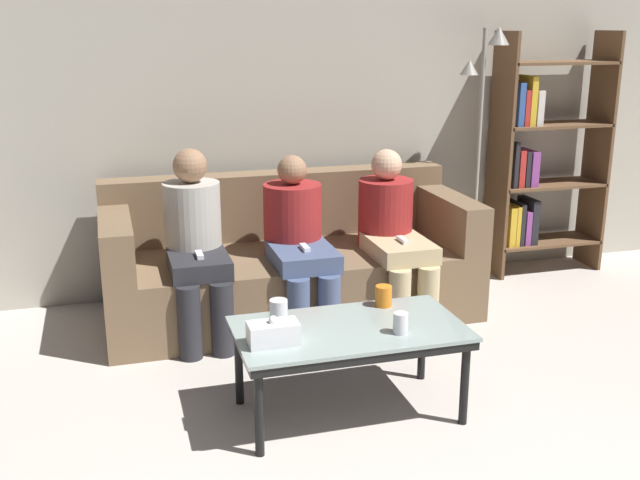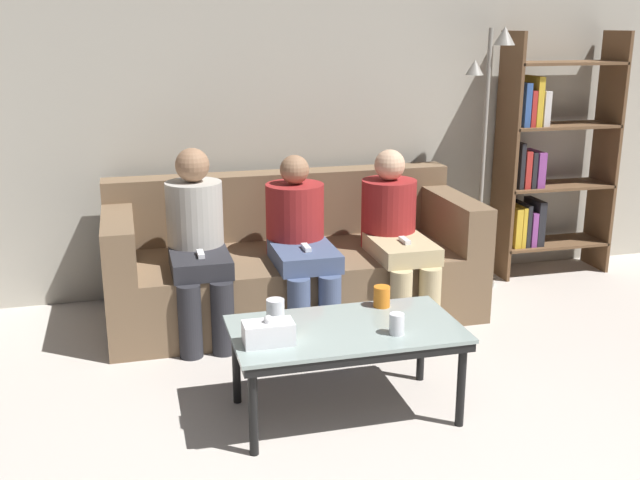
{
  "view_description": "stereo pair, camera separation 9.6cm",
  "coord_description": "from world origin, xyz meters",
  "px_view_note": "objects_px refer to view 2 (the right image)",
  "views": [
    {
      "loc": [
        -1.07,
        -1.05,
        1.78
      ],
      "look_at": [
        0.0,
        2.62,
        0.67
      ],
      "focal_mm": 42.0,
      "sensor_mm": 36.0,
      "label": 1
    },
    {
      "loc": [
        -0.97,
        -1.08,
        1.78
      ],
      "look_at": [
        0.0,
        2.62,
        0.67
      ],
      "focal_mm": 42.0,
      "sensor_mm": 36.0,
      "label": 2
    }
  ],
  "objects_px": {
    "seated_person_mid_right": "(395,230)",
    "cup_near_left": "(275,312)",
    "cup_far_center": "(382,297)",
    "tissue_box": "(269,333)",
    "bookshelf": "(543,162)",
    "standing_lamp": "(487,131)",
    "coffee_table": "(346,336)",
    "seated_person_left_end": "(197,239)",
    "seated_person_mid_left": "(300,237)",
    "cup_near_right": "(397,324)",
    "couch": "(292,264)"
  },
  "relations": [
    {
      "from": "seated_person_mid_right",
      "to": "cup_near_left",
      "type": "bearing_deg",
      "value": -133.76
    },
    {
      "from": "cup_far_center",
      "to": "tissue_box",
      "type": "bearing_deg",
      "value": -154.52
    },
    {
      "from": "bookshelf",
      "to": "standing_lamp",
      "type": "xyz_separation_m",
      "value": [
        -0.53,
        -0.14,
        0.26
      ]
    },
    {
      "from": "cup_far_center",
      "to": "tissue_box",
      "type": "xyz_separation_m",
      "value": [
        -0.62,
        -0.3,
        -0.0
      ]
    },
    {
      "from": "standing_lamp",
      "to": "seated_person_mid_right",
      "type": "relative_size",
      "value": 1.7
    },
    {
      "from": "standing_lamp",
      "to": "coffee_table",
      "type": "bearing_deg",
      "value": -133.3
    },
    {
      "from": "standing_lamp",
      "to": "seated_person_left_end",
      "type": "height_order",
      "value": "standing_lamp"
    },
    {
      "from": "cup_near_left",
      "to": "seated_person_mid_right",
      "type": "relative_size",
      "value": 0.11
    },
    {
      "from": "cup_far_center",
      "to": "seated_person_left_end",
      "type": "distance_m",
      "value": 1.24
    },
    {
      "from": "cup_far_center",
      "to": "seated_person_mid_left",
      "type": "distance_m",
      "value": 0.94
    },
    {
      "from": "standing_lamp",
      "to": "seated_person_left_end",
      "type": "relative_size",
      "value": 1.61
    },
    {
      "from": "seated_person_left_end",
      "to": "seated_person_mid_right",
      "type": "bearing_deg",
      "value": -1.07
    },
    {
      "from": "bookshelf",
      "to": "seated_person_mid_right",
      "type": "bearing_deg",
      "value": -157.54
    },
    {
      "from": "cup_near_right",
      "to": "standing_lamp",
      "type": "xyz_separation_m",
      "value": [
        1.24,
        1.66,
        0.59
      ]
    },
    {
      "from": "couch",
      "to": "seated_person_mid_right",
      "type": "xyz_separation_m",
      "value": [
        0.6,
        -0.24,
        0.25
      ]
    },
    {
      "from": "coffee_table",
      "to": "cup_near_left",
      "type": "relative_size",
      "value": 8.95
    },
    {
      "from": "cup_near_left",
      "to": "bookshelf",
      "type": "bearing_deg",
      "value": 34.16
    },
    {
      "from": "couch",
      "to": "seated_person_mid_left",
      "type": "relative_size",
      "value": 2.2
    },
    {
      "from": "tissue_box",
      "to": "seated_person_mid_left",
      "type": "relative_size",
      "value": 0.21
    },
    {
      "from": "bookshelf",
      "to": "seated_person_left_end",
      "type": "bearing_deg",
      "value": -168.31
    },
    {
      "from": "coffee_table",
      "to": "cup_near_right",
      "type": "bearing_deg",
      "value": -33.89
    },
    {
      "from": "bookshelf",
      "to": "couch",
      "type": "bearing_deg",
      "value": -170.91
    },
    {
      "from": "cup_near_left",
      "to": "cup_near_right",
      "type": "relative_size",
      "value": 1.22
    },
    {
      "from": "coffee_table",
      "to": "seated_person_mid_right",
      "type": "height_order",
      "value": "seated_person_mid_right"
    },
    {
      "from": "couch",
      "to": "tissue_box",
      "type": "distance_m",
      "value": 1.52
    },
    {
      "from": "bookshelf",
      "to": "seated_person_mid_right",
      "type": "xyz_separation_m",
      "value": [
        -1.32,
        -0.54,
        -0.27
      ]
    },
    {
      "from": "tissue_box",
      "to": "seated_person_mid_left",
      "type": "height_order",
      "value": "seated_person_mid_left"
    },
    {
      "from": "standing_lamp",
      "to": "seated_person_mid_left",
      "type": "height_order",
      "value": "standing_lamp"
    },
    {
      "from": "tissue_box",
      "to": "seated_person_mid_right",
      "type": "height_order",
      "value": "seated_person_mid_right"
    },
    {
      "from": "standing_lamp",
      "to": "seated_person_mid_right",
      "type": "xyz_separation_m",
      "value": [
        -0.78,
        -0.4,
        -0.53
      ]
    },
    {
      "from": "cup_near_right",
      "to": "couch",
      "type": "bearing_deg",
      "value": 95.72
    },
    {
      "from": "couch",
      "to": "seated_person_left_end",
      "type": "bearing_deg",
      "value": -160.41
    },
    {
      "from": "coffee_table",
      "to": "bookshelf",
      "type": "distance_m",
      "value": 2.61
    },
    {
      "from": "cup_far_center",
      "to": "tissue_box",
      "type": "height_order",
      "value": "tissue_box"
    },
    {
      "from": "cup_far_center",
      "to": "seated_person_mid_left",
      "type": "relative_size",
      "value": 0.1
    },
    {
      "from": "cup_near_right",
      "to": "cup_far_center",
      "type": "height_order",
      "value": "cup_far_center"
    },
    {
      "from": "cup_near_right",
      "to": "cup_far_center",
      "type": "distance_m",
      "value": 0.34
    },
    {
      "from": "seated_person_mid_right",
      "to": "seated_person_left_end",
      "type": "bearing_deg",
      "value": 178.93
    },
    {
      "from": "cup_near_left",
      "to": "cup_far_center",
      "type": "relative_size",
      "value": 1.14
    },
    {
      "from": "seated_person_left_end",
      "to": "seated_person_mid_left",
      "type": "relative_size",
      "value": 1.06
    },
    {
      "from": "cup_near_left",
      "to": "seated_person_left_end",
      "type": "relative_size",
      "value": 0.11
    },
    {
      "from": "seated_person_mid_right",
      "to": "tissue_box",
      "type": "bearing_deg",
      "value": -130.31
    },
    {
      "from": "coffee_table",
      "to": "bookshelf",
      "type": "bearing_deg",
      "value": 40.26
    },
    {
      "from": "bookshelf",
      "to": "seated_person_mid_right",
      "type": "height_order",
      "value": "bookshelf"
    },
    {
      "from": "cup_near_left",
      "to": "cup_far_center",
      "type": "bearing_deg",
      "value": 8.36
    },
    {
      "from": "couch",
      "to": "standing_lamp",
      "type": "relative_size",
      "value": 1.29
    },
    {
      "from": "coffee_table",
      "to": "cup_near_left",
      "type": "distance_m",
      "value": 0.34
    },
    {
      "from": "coffee_table",
      "to": "bookshelf",
      "type": "height_order",
      "value": "bookshelf"
    },
    {
      "from": "couch",
      "to": "seated_person_mid_left",
      "type": "height_order",
      "value": "seated_person_mid_left"
    },
    {
      "from": "bookshelf",
      "to": "standing_lamp",
      "type": "height_order",
      "value": "standing_lamp"
    }
  ]
}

